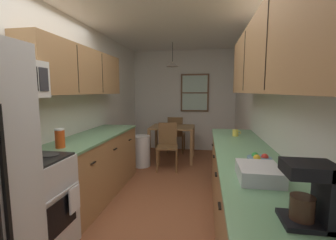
% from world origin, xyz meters
% --- Properties ---
extents(ground_plane, '(12.00, 12.00, 0.00)m').
position_xyz_m(ground_plane, '(0.00, 1.00, 0.00)').
color(ground_plane, brown).
extents(wall_left, '(0.10, 9.00, 2.55)m').
position_xyz_m(wall_left, '(-1.35, 1.00, 1.27)').
color(wall_left, white).
rests_on(wall_left, ground).
extents(wall_right, '(0.10, 9.00, 2.55)m').
position_xyz_m(wall_right, '(1.35, 1.00, 1.27)').
color(wall_right, white).
rests_on(wall_right, ground).
extents(wall_back, '(4.40, 0.10, 2.55)m').
position_xyz_m(wall_back, '(0.00, 3.65, 1.27)').
color(wall_back, white).
rests_on(wall_back, ground).
extents(ceiling_slab, '(4.40, 9.00, 0.08)m').
position_xyz_m(ceiling_slab, '(0.00, 1.00, 2.59)').
color(ceiling_slab, white).
extents(stove_range, '(0.66, 0.59, 1.10)m').
position_xyz_m(stove_range, '(-0.99, -0.54, 0.47)').
color(stove_range, silver).
rests_on(stove_range, ground).
extents(microwave_over_range, '(0.39, 0.57, 0.34)m').
position_xyz_m(microwave_over_range, '(-1.11, -0.54, 1.63)').
color(microwave_over_range, white).
extents(counter_left, '(0.64, 1.95, 0.90)m').
position_xyz_m(counter_left, '(-1.00, 0.73, 0.45)').
color(counter_left, '#A87A4C').
rests_on(counter_left, ground).
extents(upper_cabinets_left, '(0.33, 2.03, 0.62)m').
position_xyz_m(upper_cabinets_left, '(-1.14, 0.68, 1.79)').
color(upper_cabinets_left, '#A87A4C').
extents(counter_right, '(0.64, 3.19, 0.90)m').
position_xyz_m(counter_right, '(1.00, -0.05, 0.45)').
color(counter_right, '#A87A4C').
rests_on(counter_right, ground).
extents(upper_cabinets_right, '(0.33, 2.87, 0.69)m').
position_xyz_m(upper_cabinets_right, '(1.14, -0.10, 1.85)').
color(upper_cabinets_right, '#A87A4C').
extents(dining_table, '(0.94, 0.76, 0.75)m').
position_xyz_m(dining_table, '(-0.14, 2.63, 0.63)').
color(dining_table, olive).
rests_on(dining_table, ground).
extents(dining_chair_near, '(0.44, 0.44, 0.90)m').
position_xyz_m(dining_chair_near, '(-0.16, 2.04, 0.50)').
color(dining_chair_near, brown).
rests_on(dining_chair_near, ground).
extents(dining_chair_far, '(0.41, 0.41, 0.90)m').
position_xyz_m(dining_chair_far, '(-0.15, 3.22, 0.50)').
color(dining_chair_far, brown).
rests_on(dining_chair_far, ground).
extents(pendant_light, '(0.25, 0.25, 0.50)m').
position_xyz_m(pendant_light, '(-0.14, 2.63, 2.10)').
color(pendant_light, black).
extents(back_window, '(0.71, 0.05, 0.95)m').
position_xyz_m(back_window, '(0.29, 3.58, 1.48)').
color(back_window, brown).
extents(trash_bin, '(0.35, 0.35, 0.63)m').
position_xyz_m(trash_bin, '(-0.70, 2.10, 0.31)').
color(trash_bin, white).
rests_on(trash_bin, ground).
extents(storage_canister, '(0.10, 0.10, 0.21)m').
position_xyz_m(storage_canister, '(-1.00, -0.05, 1.01)').
color(storage_canister, '#D84C19').
rests_on(storage_canister, counter_left).
extents(dish_towel, '(0.02, 0.16, 0.24)m').
position_xyz_m(dish_towel, '(-0.64, -0.39, 0.50)').
color(dish_towel, white).
extents(coffee_maker, '(0.22, 0.18, 0.30)m').
position_xyz_m(coffee_maker, '(1.08, -1.18, 1.06)').
color(coffee_maker, black).
rests_on(coffee_maker, counter_right).
extents(mug_by_coffeemaker, '(0.12, 0.08, 0.09)m').
position_xyz_m(mug_by_coffeemaker, '(0.99, 0.95, 0.95)').
color(mug_by_coffeemaker, '#E5CC4C').
rests_on(mug_by_coffeemaker, counter_right).
extents(fruit_bowl, '(0.20, 0.20, 0.09)m').
position_xyz_m(fruit_bowl, '(1.03, -0.29, 0.94)').
color(fruit_bowl, '#597F9E').
rests_on(fruit_bowl, counter_right).
extents(dish_rack, '(0.28, 0.34, 0.10)m').
position_xyz_m(dish_rack, '(0.95, -0.65, 0.95)').
color(dish_rack, silver).
rests_on(dish_rack, counter_right).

